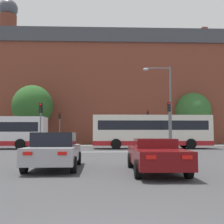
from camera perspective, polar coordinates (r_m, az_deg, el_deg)
The scene contains 16 objects.
stop_line_strip at distance 23.08m, azimuth -1.48°, elevation -8.11°, with size 8.34×0.30×0.01m, color silver.
far_pavement at distance 35.69m, azimuth -1.67°, elevation -6.77°, with size 69.27×2.50×0.01m, color gray.
brick_civic_building at distance 46.02m, azimuth -0.53°, elevation 4.48°, with size 46.37×11.78×23.58m.
car_saloon_left at distance 12.45m, azimuth -11.57°, elevation -7.65°, with size 2.15×4.58×1.55m.
car_roadster_right at distance 11.27m, azimuth 8.80°, elevation -8.59°, with size 2.00×4.95×1.31m.
bus_crossing_lead at distance 28.34m, azimuth 8.01°, elevation -3.79°, with size 11.62×2.66×3.29m.
traffic_light_near_right at distance 23.87m, azimuth 11.54°, elevation -1.22°, with size 0.26×0.31×4.13m.
traffic_light_near_left at distance 23.63m, azimuth -14.30°, elevation -1.35°, with size 0.26×0.31×4.00m.
traffic_light_far_left at distance 35.36m, azimuth -10.59°, elevation -2.24°, with size 0.26×0.31×4.11m.
traffic_light_far_right at distance 35.49m, azimuth 7.30°, elevation -2.00°, with size 0.26×0.31×4.40m.
street_lamp_junction at distance 25.36m, azimuth 10.84°, elevation 2.68°, with size 2.52×0.36×7.47m.
pedestrian_waiting at distance 37.55m, azimuth 13.48°, elevation -5.06°, with size 0.24×0.41×1.66m.
pedestrian_walking_east at distance 36.07m, azimuth 13.20°, elevation -4.90°, with size 0.43×0.29×1.85m.
pedestrian_walking_west at distance 36.16m, azimuth 6.02°, elevation -5.17°, with size 0.44×0.44×1.68m.
tree_by_building at distance 41.81m, azimuth 16.11°, elevation 0.10°, with size 5.12×5.12×7.33m.
tree_kerbside at distance 37.76m, azimuth -15.84°, elevation 1.10°, with size 5.23×5.23×7.75m.
Camera 1 is at (-0.22, -3.55, 1.52)m, focal length 45.00 mm.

